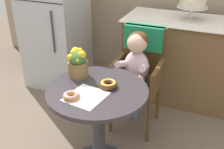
{
  "coord_description": "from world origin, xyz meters",
  "views": [
    {
      "loc": [
        0.72,
        -1.48,
        1.71
      ],
      "look_at": [
        0.05,
        0.15,
        0.77
      ],
      "focal_mm": 43.97,
      "sensor_mm": 36.0,
      "label": 1
    }
  ],
  "objects": [
    {
      "name": "tiered_cake_stand",
      "position": [
        0.43,
        1.3,
        1.08
      ],
      "size": [
        0.3,
        0.3,
        0.28
      ],
      "color": "silver",
      "rests_on": "display_counter"
    },
    {
      "name": "donut_mid",
      "position": [
        -0.11,
        -0.17,
        0.74
      ],
      "size": [
        0.11,
        0.11,
        0.04
      ],
      "color": "#AD7542",
      "rests_on": "cafe_table"
    },
    {
      "name": "cafe_table",
      "position": [
        0.0,
        0.0,
        0.51
      ],
      "size": [
        0.72,
        0.72,
        0.72
      ],
      "color": "#332D33",
      "rests_on": "ground"
    },
    {
      "name": "wicker_chair",
      "position": [
        0.1,
        0.7,
        0.64
      ],
      "size": [
        0.42,
        0.45,
        0.95
      ],
      "rotation": [
        0.0,
        0.0,
        -0.03
      ],
      "color": "brown",
      "rests_on": "ground"
    },
    {
      "name": "display_counter",
      "position": [
        0.55,
        1.3,
        0.45
      ],
      "size": [
        1.56,
        0.62,
        0.9
      ],
      "color": "brown",
      "rests_on": "ground"
    },
    {
      "name": "refrigerator",
      "position": [
        -1.05,
        1.1,
        0.85
      ],
      "size": [
        0.64,
        0.63,
        1.7
      ],
      "color": "#B7BABF",
      "rests_on": "ground"
    },
    {
      "name": "flower_vase",
      "position": [
        -0.21,
        0.12,
        0.83
      ],
      "size": [
        0.15,
        0.15,
        0.22
      ],
      "color": "brown",
      "rests_on": "cafe_table"
    },
    {
      "name": "donut_front",
      "position": [
        0.06,
        0.05,
        0.74
      ],
      "size": [
        0.13,
        0.13,
        0.05
      ],
      "color": "#4C2D19",
      "rests_on": "cafe_table"
    },
    {
      "name": "paper_napkin",
      "position": [
        -0.03,
        -0.12,
        0.72
      ],
      "size": [
        0.27,
        0.29,
        0.0
      ],
      "primitive_type": "cube",
      "rotation": [
        0.0,
        0.0,
        -0.15
      ],
      "color": "white",
      "rests_on": "cafe_table"
    },
    {
      "name": "seated_child",
      "position": [
        0.1,
        0.55,
        0.68
      ],
      "size": [
        0.27,
        0.32,
        0.73
      ],
      "color": "silver",
      "rests_on": "ground"
    }
  ]
}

